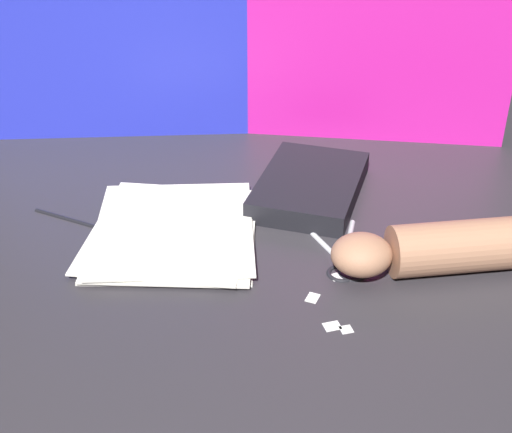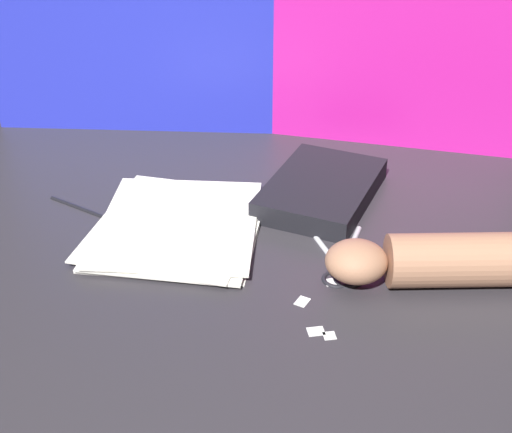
{
  "view_description": "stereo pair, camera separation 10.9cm",
  "coord_description": "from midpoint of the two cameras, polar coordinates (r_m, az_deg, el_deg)",
  "views": [
    {
      "loc": [
        0.07,
        -0.93,
        0.62
      ],
      "look_at": [
        0.04,
        0.01,
        0.06
      ],
      "focal_mm": 50.0,
      "sensor_mm": 36.0,
      "label": 1
    },
    {
      "loc": [
        0.18,
        -0.92,
        0.62
      ],
      "look_at": [
        0.04,
        0.01,
        0.06
      ],
      "focal_mm": 50.0,
      "sensor_mm": 36.0,
      "label": 2
    }
  ],
  "objects": [
    {
      "name": "paper_scrap_near",
      "position": [
        0.97,
        2.89,
        -8.86
      ],
      "size": [
        0.03,
        0.02,
        0.0
      ],
      "color": "white",
      "rests_on": "ground_plane"
    },
    {
      "name": "backdrop_panel_center",
      "position": [
        1.43,
        3.11,
        14.37
      ],
      "size": [
        0.75,
        0.1,
        0.43
      ],
      "color": "#D81E9E",
      "rests_on": "ground_plane"
    },
    {
      "name": "paper_scrap_mid",
      "position": [
        1.06,
        3.47,
        -4.94
      ],
      "size": [
        0.02,
        0.02,
        0.0
      ],
      "color": "white",
      "rests_on": "ground_plane"
    },
    {
      "name": "hand_forearm",
      "position": [
        1.08,
        12.28,
        -2.55
      ],
      "size": [
        0.35,
        0.14,
        0.08
      ],
      "color": "#A87556",
      "rests_on": "ground_plane"
    },
    {
      "name": "backdrop_panel_left",
      "position": [
        1.46,
        -10.42,
        13.95
      ],
      "size": [
        0.8,
        0.09,
        0.42
      ],
      "color": "#2833D1",
      "rests_on": "ground_plane"
    },
    {
      "name": "ground_plane",
      "position": [
        1.13,
        -5.09,
        -2.85
      ],
      "size": [
        6.0,
        6.0,
        0.0
      ],
      "primitive_type": "plane",
      "color": "#2D2B30"
    },
    {
      "name": "paper_scrap_side",
      "position": [
        1.02,
        1.49,
        -6.61
      ],
      "size": [
        0.02,
        0.03,
        0.0
      ],
      "color": "white",
      "rests_on": "ground_plane"
    },
    {
      "name": "paper_stack",
      "position": [
        1.17,
        -9.21,
        -1.23
      ],
      "size": [
        0.28,
        0.31,
        0.02
      ],
      "color": "white",
      "rests_on": "ground_plane"
    },
    {
      "name": "pen",
      "position": [
        1.25,
        -17.03,
        -0.23
      ],
      "size": [
        0.14,
        0.07,
        0.01
      ],
      "color": "black",
      "rests_on": "ground_plane"
    },
    {
      "name": "book_closed",
      "position": [
        1.26,
        1.88,
        2.38
      ],
      "size": [
        0.23,
        0.29,
        0.04
      ],
      "color": "black",
      "rests_on": "ground_plane"
    },
    {
      "name": "paper_scrap_far",
      "position": [
        0.97,
        4.01,
        -9.11
      ],
      "size": [
        0.02,
        0.02,
        0.0
      ],
      "color": "white",
      "rests_on": "ground_plane"
    },
    {
      "name": "scissors",
      "position": [
        1.1,
        4.09,
        -3.41
      ],
      "size": [
        0.1,
        0.18,
        0.01
      ],
      "color": "silver",
      "rests_on": "ground_plane"
    }
  ]
}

